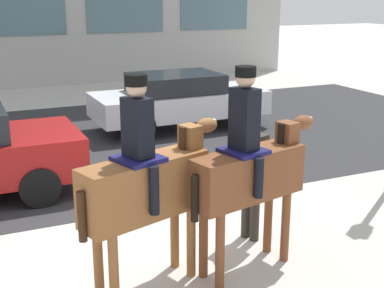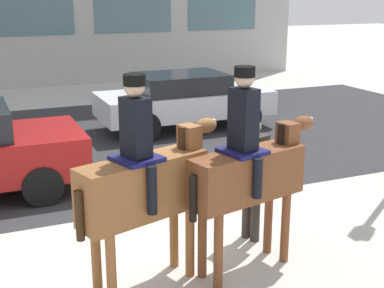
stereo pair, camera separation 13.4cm
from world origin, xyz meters
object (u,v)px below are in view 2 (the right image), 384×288
at_px(pedestrian_bystander, 252,170).
at_px(street_car_far_lane, 184,99).
at_px(mounted_horse_lead, 145,182).
at_px(mounted_horse_companion, 249,170).

distance_m(pedestrian_bystander, street_car_far_lane, 6.42).
relative_size(pedestrian_bystander, street_car_far_lane, 0.40).
relative_size(mounted_horse_lead, pedestrian_bystander, 1.46).
distance_m(mounted_horse_companion, pedestrian_bystander, 0.86).
height_order(mounted_horse_lead, mounted_horse_companion, mounted_horse_companion).
height_order(mounted_horse_lead, street_car_far_lane, mounted_horse_lead).
relative_size(mounted_horse_lead, street_car_far_lane, 0.59).
bearing_deg(pedestrian_bystander, street_car_far_lane, -123.40).
bearing_deg(street_car_far_lane, mounted_horse_lead, -115.57).
bearing_deg(mounted_horse_companion, street_car_far_lane, 61.03).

